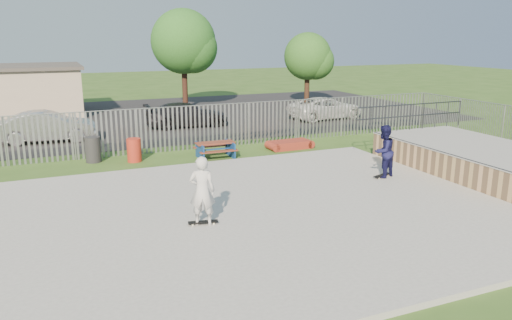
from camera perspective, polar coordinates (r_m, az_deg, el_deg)
name	(u,v)px	position (r m, az deg, el deg)	size (l,w,h in m)	color
ground	(250,216)	(14.55, -0.65, -6.37)	(120.00, 120.00, 0.00)	#32551D
concrete_slab	(250,213)	(14.53, -0.65, -6.09)	(15.00, 12.00, 0.15)	#969691
quarter_pipe	(472,158)	(20.54, 23.44, 0.19)	(5.50, 7.05, 2.19)	tan
fence	(228,147)	(18.73, -3.16, 1.48)	(26.04, 16.02, 2.00)	gray
picnic_table	(215,150)	(21.24, -4.68, 1.17)	(1.65, 1.37, 0.68)	maroon
funbox	(290,145)	(23.00, 3.88, 1.77)	(1.84, 0.96, 0.36)	maroon
trash_bin_red	(134,150)	(21.12, -13.76, 1.11)	(0.58, 0.58, 0.97)	#B02B1B
trash_bin_grey	(93,149)	(21.51, -18.12, 1.15)	(0.63, 0.63, 1.05)	#28292B
parking_lot	(136,118)	(32.43, -13.56, 4.72)	(40.00, 18.00, 0.02)	black
car_silver	(48,127)	(26.23, -22.71, 3.54)	(1.58, 4.53, 1.49)	#BBBCC1
car_dark	(187,115)	(28.58, -7.91, 5.15)	(1.90, 4.66, 1.35)	black
car_white	(326,108)	(31.33, 7.99, 5.91)	(2.20, 4.78, 1.33)	white
tree_mid	(183,42)	(35.68, -8.31, 13.24)	(4.45, 4.45, 6.87)	#382016
tree_right	(308,57)	(37.17, 5.92, 11.68)	(3.42, 3.42, 5.28)	#3D2518
skateboard_a	(382,176)	(18.41, 14.19, -1.77)	(0.82, 0.45, 0.08)	black
skateboard_b	(203,223)	(13.57, -6.07, -7.15)	(0.82, 0.35, 0.08)	black
skater_navy	(383,151)	(18.19, 14.36, 0.97)	(0.91, 0.71, 1.88)	#13143D
skater_white	(202,191)	(13.28, -6.17, -3.52)	(0.69, 0.45, 1.88)	silver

